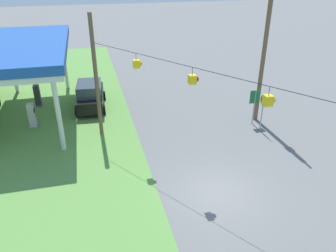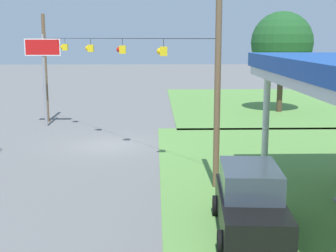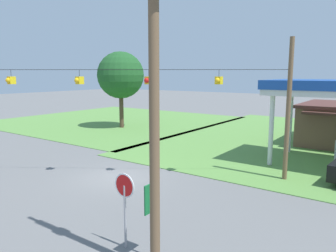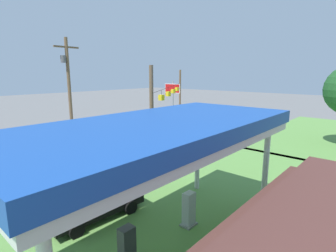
# 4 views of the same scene
# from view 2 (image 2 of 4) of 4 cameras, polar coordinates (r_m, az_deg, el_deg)

# --- Properties ---
(ground_plane) EXTENTS (160.00, 160.00, 0.00)m
(ground_plane) POSITION_cam_2_polar(r_m,az_deg,el_deg) (26.08, -7.32, -2.35)
(ground_plane) COLOR slate
(grass_verge_opposite_corner) EXTENTS (24.00, 24.00, 0.04)m
(grass_verge_opposite_corner) POSITION_cam_2_polar(r_m,az_deg,el_deg) (43.78, 16.24, 2.63)
(grass_verge_opposite_corner) COLOR #5B8E42
(grass_verge_opposite_corner) RESTS_ON ground
(car_at_pumps_front) EXTENTS (4.74, 2.37, 2.03)m
(car_at_pumps_front) POSITION_cam_2_polar(r_m,az_deg,el_deg) (14.51, 9.96, -8.91)
(car_at_pumps_front) COLOR black
(car_at_pumps_front) RESTS_ON ground
(stop_sign_overhead) EXTENTS (0.22, 2.32, 6.10)m
(stop_sign_overhead) POSITION_cam_2_polar(r_m,az_deg,el_deg) (31.89, -14.97, 7.71)
(stop_sign_overhead) COLOR gray
(stop_sign_overhead) RESTS_ON ground
(signal_span_gantry) EXTENTS (15.34, 10.24, 7.46)m
(signal_span_gantry) POSITION_cam_2_polar(r_m,az_deg,el_deg) (25.47, -7.57, 6.66)
(signal_span_gantry) COLOR brown
(signal_span_gantry) RESTS_ON ground
(tree_west_verge) EXTENTS (4.80, 4.80, 7.89)m
(tree_west_verge) POSITION_cam_2_polar(r_m,az_deg,el_deg) (38.06, 13.72, 9.83)
(tree_west_verge) COLOR #4C3828
(tree_west_verge) RESTS_ON ground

